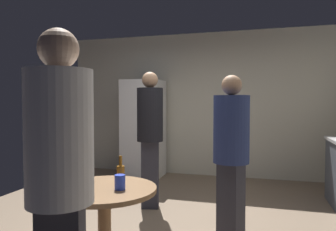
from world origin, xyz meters
name	(u,v)px	position (x,y,z in m)	size (l,w,h in m)	color
ground_plane	(162,230)	(0.00, 0.00, -0.05)	(5.20, 5.20, 0.10)	#7A6651
wall_back	(202,104)	(0.00, 2.63, 1.35)	(5.32, 0.06, 2.70)	beige
refrigerator	(144,128)	(-1.03, 2.20, 0.90)	(0.70, 0.68, 1.80)	white
foreground_table	(104,201)	(-0.09, -1.19, 0.63)	(0.80, 0.80, 0.73)	olive
beer_bottle_amber	(120,174)	(0.00, -1.08, 0.82)	(0.06, 0.06, 0.23)	#8C5919
beer_bottle_brown	(67,182)	(-0.27, -1.41, 0.82)	(0.06, 0.06, 0.23)	#593314
plastic_cup_blue	(120,182)	(0.05, -1.20, 0.79)	(0.08, 0.08, 0.11)	blue
person_in_white_shirt	(60,171)	(0.06, -1.95, 1.03)	(0.43, 0.43, 1.75)	#2D2D38
person_in_black_shirt	(150,128)	(-0.33, 0.55, 1.05)	(0.41, 0.41, 1.78)	#2D2D38
person_in_navy_shirt	(231,147)	(0.79, -0.30, 0.96)	(0.46, 0.46, 1.64)	#2D2D38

